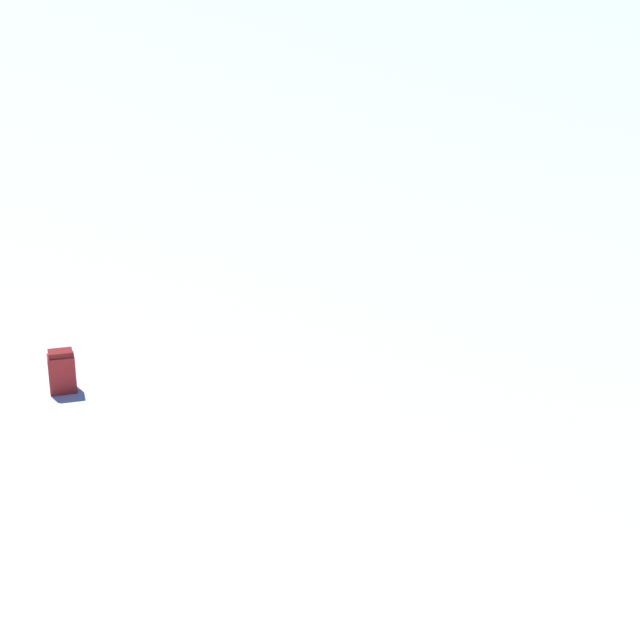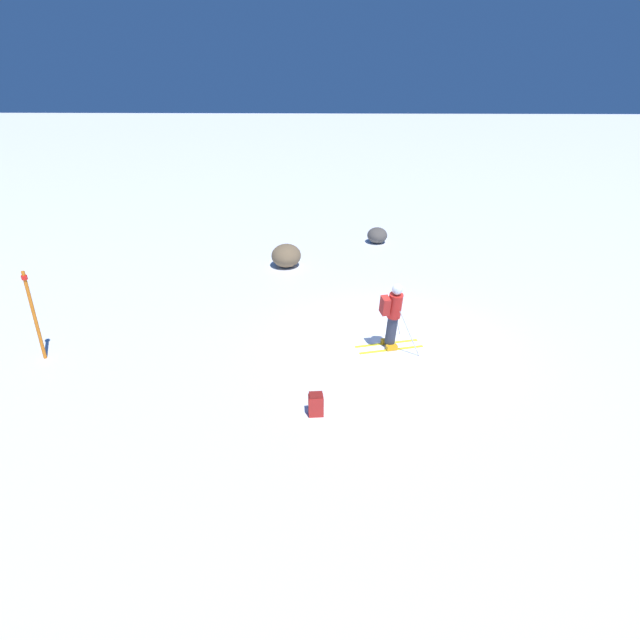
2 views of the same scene
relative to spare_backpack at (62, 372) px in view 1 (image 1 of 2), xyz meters
The scene contains 1 object.
spare_backpack is the anchor object (origin of this frame).
Camera 1 is at (7.89, 3.00, 5.06)m, focal length 60.00 mm.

